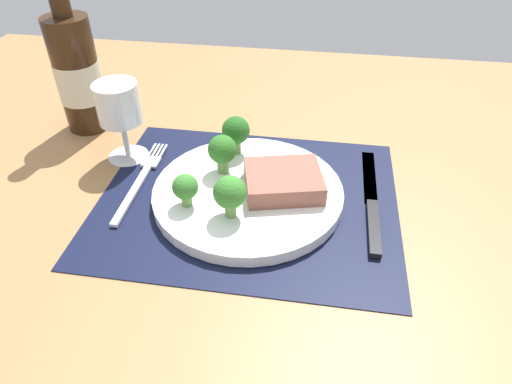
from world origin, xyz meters
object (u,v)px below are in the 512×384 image
fork (141,179)px  wine_glass (119,109)px  steak (283,181)px  wine_bottle (77,71)px  plate (248,193)px  knife (372,205)px

fork → wine_glass: size_ratio=1.59×
steak → wine_glass: (-24.61, 6.87, 5.04)cm
steak → wine_bottle: bearing=156.7°
plate → wine_glass: bearing=159.5°
wine_bottle → wine_glass: (9.89, -8.02, -1.62)cm
steak → knife: steak is taller
steak → wine_glass: size_ratio=0.82×
steak → knife: size_ratio=0.43×
knife → fork: bearing=179.7°
knife → wine_glass: wine_glass is taller
plate → knife: size_ratio=1.11×
fork → wine_bottle: size_ratio=0.67×
wine_bottle → wine_glass: bearing=-39.1°
wine_bottle → wine_glass: size_ratio=2.38×
knife → steak: bearing=-179.1°
steak → wine_glass: bearing=164.4°
steak → knife: 12.15cm
plate → fork: plate is taller
steak → knife: (11.87, -0.07, -2.61)cm
fork → knife: bearing=-2.7°
fork → wine_bottle: bearing=134.0°
knife → plate: bearing=-176.9°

